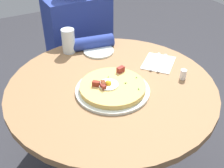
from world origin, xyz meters
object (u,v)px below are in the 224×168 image
Objects in this scene: fork at (162,63)px; salt_shaker at (183,74)px; person_seated at (81,60)px; bread_plate at (99,51)px; breakfast_pizza at (112,87)px; knife at (155,61)px; dining_table at (111,114)px; water_glass at (68,41)px; pizza_plate at (113,90)px.

salt_shaker is (0.00, -0.15, 0.02)m from fork.
fork is at bearing -71.47° from person_seated.
fork is at bearing -49.69° from bread_plate.
knife is (0.30, 0.11, -0.02)m from breakfast_pizza.
dining_table is 3.30× the size of breakfast_pizza.
dining_table is at bearing -105.61° from bread_plate.
person_seated is at bearing 80.57° from dining_table.
fork is at bearing -43.06° from water_glass.
pizza_plate is at bearing 159.94° from knife.
fork and knife have the same top height.
dining_table is at bearing 159.60° from salt_shaker.
breakfast_pizza is at bearing -106.85° from bread_plate.
water_glass reaches higher than pizza_plate.
dining_table is 7.24× the size of water_glass.
water_glass is (-0.03, 0.42, 0.04)m from breakfast_pizza.
breakfast_pizza reaches higher than dining_table.
dining_table is 0.44m from water_glass.
knife is 0.18m from salt_shaker.
dining_table is 0.35m from fork.
water_glass reaches higher than knife.
breakfast_pizza is 0.34m from fork.
water_glass is 0.60m from salt_shaker.
water_glass reaches higher than bread_plate.
salt_shaker is (0.20, -0.74, 0.25)m from person_seated.
pizza_plate is at bearing 168.59° from salt_shaker.
dining_table is 20.08× the size of salt_shaker.
dining_table is at bearing 146.37° from fork.
salt_shaker is (0.33, -0.07, -0.00)m from breakfast_pizza.
fork is 0.15m from salt_shaker.
water_glass is (-0.14, 0.07, 0.06)m from bread_plate.
water_glass is (-0.33, 0.31, 0.06)m from knife.
pizza_plate is 1.76× the size of knife.
breakfast_pizza reaches higher than knife.
fork is (0.30, 0.04, 0.18)m from dining_table.
dining_table is 0.36m from bread_plate.
salt_shaker is at bearing -74.80° from person_seated.
pizza_plate reaches higher than dining_table.
fork reaches higher than dining_table.
breakfast_pizza is at bearing 153.93° from fork.
breakfast_pizza is at bearing -85.54° from water_glass.
person_seated is (0.10, 0.63, -0.05)m from dining_table.
knife is at bearing -72.77° from person_seated.
person_seated is 0.67m from fork.
salt_shaker is (0.22, -0.41, 0.02)m from bread_plate.
pizza_plate reaches higher than fork.
breakfast_pizza is 6.09× the size of salt_shaker.
person_seated is 0.81m from salt_shaker.
water_glass is at bearing 94.55° from pizza_plate.
dining_table is 2.92× the size of pizza_plate.
bread_plate is 0.34m from fork.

